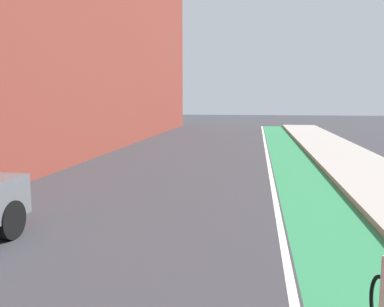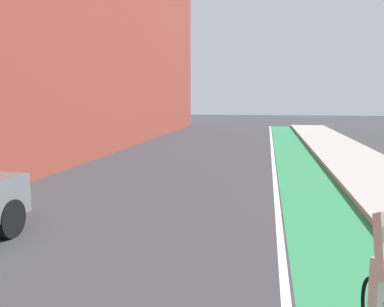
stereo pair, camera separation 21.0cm
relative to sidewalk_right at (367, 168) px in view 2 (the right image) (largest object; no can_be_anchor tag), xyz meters
The scene contains 4 objects.
ground_plane 5.76m from the sidewalk_right, 159.69° to the right, with size 94.31×94.31×0.00m, color #38383D.
bike_lane_paint 2.11m from the sidewalk_right, behind, with size 1.60×42.87×0.00m, color #2D8451.
lane_divider_stripe 3.01m from the sidewalk_right, behind, with size 0.12×42.87×0.00m, color white.
sidewalk_right is the anchor object (origin of this frame).
Camera 2 is at (2.13, 5.11, 2.36)m, focal length 39.14 mm.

